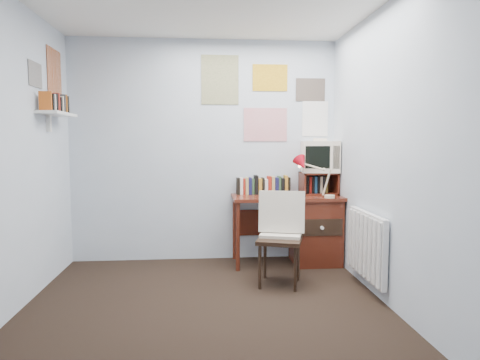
% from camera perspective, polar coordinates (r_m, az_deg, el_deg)
% --- Properties ---
extents(ground, '(3.50, 3.50, 0.00)m').
position_cam_1_polar(ground, '(3.43, -4.48, -18.20)').
color(ground, black).
rests_on(ground, ground).
extents(back_wall, '(3.00, 0.02, 2.50)m').
position_cam_1_polar(back_wall, '(4.90, -4.77, 3.88)').
color(back_wall, silver).
rests_on(back_wall, ground).
extents(right_wall, '(0.02, 3.50, 2.50)m').
position_cam_1_polar(right_wall, '(3.50, 20.81, 3.06)').
color(right_wall, silver).
rests_on(right_wall, ground).
extents(desk, '(1.20, 0.55, 0.76)m').
position_cam_1_polar(desk, '(4.87, 9.32, -6.19)').
color(desk, '#5E2315').
rests_on(desk, ground).
extents(desk_chair, '(0.54, 0.53, 0.86)m').
position_cam_1_polar(desk_chair, '(4.08, 5.31, -8.00)').
color(desk_chair, black).
rests_on(desk_chair, ground).
extents(desk_lamp, '(0.29, 0.25, 0.40)m').
position_cam_1_polar(desk_lamp, '(4.62, 11.90, 0.10)').
color(desk_lamp, red).
rests_on(desk_lamp, desk).
extents(tv_riser, '(0.40, 0.30, 0.25)m').
position_cam_1_polar(tv_riser, '(4.94, 10.42, -0.43)').
color(tv_riser, '#5E2315').
rests_on(tv_riser, desk).
extents(crt_tv, '(0.45, 0.42, 0.38)m').
position_cam_1_polar(crt_tv, '(4.94, 10.58, 3.26)').
color(crt_tv, beige).
rests_on(crt_tv, tv_riser).
extents(book_row, '(0.60, 0.14, 0.22)m').
position_cam_1_polar(book_row, '(4.88, 3.05, -0.59)').
color(book_row, '#5E2315').
rests_on(book_row, desk).
extents(radiator, '(0.09, 0.80, 0.60)m').
position_cam_1_polar(radiator, '(4.09, 16.55, -8.31)').
color(radiator, white).
rests_on(radiator, right_wall).
extents(wall_shelf, '(0.20, 0.62, 0.24)m').
position_cam_1_polar(wall_shelf, '(4.47, -23.20, 8.10)').
color(wall_shelf, white).
rests_on(wall_shelf, left_wall).
extents(posters_back, '(1.20, 0.01, 0.90)m').
position_cam_1_polar(posters_back, '(4.97, 3.43, 10.83)').
color(posters_back, white).
rests_on(posters_back, back_wall).
extents(posters_left, '(0.01, 0.70, 0.60)m').
position_cam_1_polar(posters_left, '(4.54, -24.53, 12.83)').
color(posters_left, white).
rests_on(posters_left, left_wall).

